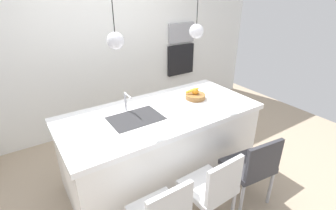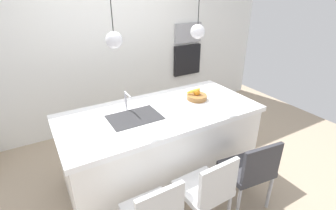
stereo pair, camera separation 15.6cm
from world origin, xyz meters
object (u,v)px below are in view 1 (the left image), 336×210
microwave (181,33)px  chair_middle (212,187)px  fruit_bowl (195,95)px  chair_far (252,166)px  oven (180,60)px

microwave → chair_middle: bearing=-119.9°
fruit_bowl → chair_far: fruit_bowl is taller
oven → chair_far: bearing=-109.3°
fruit_bowl → microwave: bearing=60.0°
oven → microwave: bearing=0.0°
oven → chair_far: (-0.87, -2.50, -0.45)m
chair_middle → fruit_bowl: bearing=60.1°
microwave → chair_far: microwave is taller
microwave → chair_middle: 3.03m
fruit_bowl → chair_middle: size_ratio=0.29×
oven → chair_middle: 2.92m
chair_middle → chair_far: bearing=0.2°
microwave → chair_middle: (-1.44, -2.50, -0.94)m
fruit_bowl → chair_middle: (-0.57, -0.98, -0.46)m
fruit_bowl → oven: oven is taller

